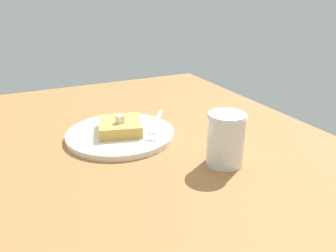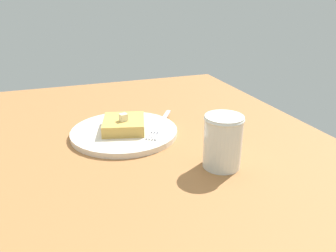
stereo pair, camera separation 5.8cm
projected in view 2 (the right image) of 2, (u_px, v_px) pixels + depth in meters
table_surface at (79, 162)px, 57.29cm from camera, size 96.87×96.87×1.84cm
plate at (124, 132)px, 65.70cm from camera, size 21.22×21.22×1.11cm
toast_slice_center at (124, 124)px, 65.08cm from camera, size 9.96×10.41×2.24cm
butter_pat_primary at (123, 117)px, 63.63cm from camera, size 1.67×1.56×1.41cm
fork at (160, 126)px, 66.95cm from camera, size 9.63×14.37×0.36cm
syrup_jar at (223, 143)px, 52.54cm from camera, size 6.41×6.41×8.81cm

